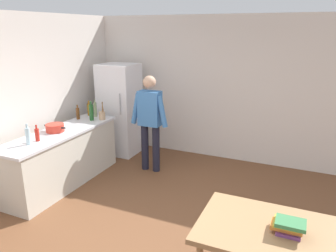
{
  "coord_description": "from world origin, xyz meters",
  "views": [
    {
      "loc": [
        1.5,
        -2.93,
        2.45
      ],
      "look_at": [
        -0.36,
        1.28,
        1.06
      ],
      "focal_mm": 34.46,
      "sensor_mm": 36.0,
      "label": 1
    }
  ],
  "objects_px": {
    "dining_table": "(277,238)",
    "bottle_water_clear": "(28,136)",
    "bottle_beer_brown": "(78,113)",
    "bottle_vinegar_tall": "(95,109)",
    "bottle_sauce_red": "(37,135)",
    "person": "(150,118)",
    "bottle_oil_amber": "(89,109)",
    "utensil_jar": "(102,115)",
    "book_stack": "(288,226)",
    "cooking_pot": "(55,128)",
    "bottle_wine_green": "(91,112)",
    "refrigerator": "(120,109)"
  },
  "relations": [
    {
      "from": "person",
      "to": "dining_table",
      "type": "height_order",
      "value": "person"
    },
    {
      "from": "bottle_sauce_red",
      "to": "bottle_beer_brown",
      "type": "xyz_separation_m",
      "value": [
        -0.23,
        1.18,
        0.01
      ]
    },
    {
      "from": "dining_table",
      "to": "bottle_sauce_red",
      "type": "relative_size",
      "value": 5.83
    },
    {
      "from": "person",
      "to": "cooking_pot",
      "type": "bearing_deg",
      "value": -135.74
    },
    {
      "from": "bottle_beer_brown",
      "to": "book_stack",
      "type": "bearing_deg",
      "value": -26.02
    },
    {
      "from": "dining_table",
      "to": "cooking_pot",
      "type": "height_order",
      "value": "cooking_pot"
    },
    {
      "from": "utensil_jar",
      "to": "bottle_water_clear",
      "type": "height_order",
      "value": "utensil_jar"
    },
    {
      "from": "bottle_wine_green",
      "to": "book_stack",
      "type": "relative_size",
      "value": 1.19
    },
    {
      "from": "bottle_wine_green",
      "to": "bottle_water_clear",
      "type": "height_order",
      "value": "bottle_wine_green"
    },
    {
      "from": "cooking_pot",
      "to": "bottle_vinegar_tall",
      "type": "relative_size",
      "value": 1.25
    },
    {
      "from": "refrigerator",
      "to": "bottle_water_clear",
      "type": "bearing_deg",
      "value": -92.03
    },
    {
      "from": "bottle_vinegar_tall",
      "to": "bottle_beer_brown",
      "type": "xyz_separation_m",
      "value": [
        -0.18,
        -0.26,
        -0.03
      ]
    },
    {
      "from": "person",
      "to": "dining_table",
      "type": "relative_size",
      "value": 1.21
    },
    {
      "from": "person",
      "to": "bottle_beer_brown",
      "type": "height_order",
      "value": "person"
    },
    {
      "from": "cooking_pot",
      "to": "bottle_sauce_red",
      "type": "xyz_separation_m",
      "value": [
        0.09,
        -0.45,
        0.04
      ]
    },
    {
      "from": "utensil_jar",
      "to": "bottle_oil_amber",
      "type": "bearing_deg",
      "value": 159.56
    },
    {
      "from": "utensil_jar",
      "to": "cooking_pot",
      "type": "bearing_deg",
      "value": -107.38
    },
    {
      "from": "bottle_beer_brown",
      "to": "book_stack",
      "type": "height_order",
      "value": "bottle_beer_brown"
    },
    {
      "from": "bottle_beer_brown",
      "to": "bottle_vinegar_tall",
      "type": "bearing_deg",
      "value": 55.24
    },
    {
      "from": "cooking_pot",
      "to": "bottle_oil_amber",
      "type": "bearing_deg",
      "value": 96.5
    },
    {
      "from": "bottle_oil_amber",
      "to": "bottle_beer_brown",
      "type": "bearing_deg",
      "value": -94.81
    },
    {
      "from": "dining_table",
      "to": "bottle_wine_green",
      "type": "bearing_deg",
      "value": 151.3
    },
    {
      "from": "utensil_jar",
      "to": "book_stack",
      "type": "bearing_deg",
      "value": -30.74
    },
    {
      "from": "dining_table",
      "to": "bottle_vinegar_tall",
      "type": "distance_m",
      "value": 4.01
    },
    {
      "from": "bottle_sauce_red",
      "to": "bottle_beer_brown",
      "type": "bearing_deg",
      "value": 100.86
    },
    {
      "from": "bottle_oil_amber",
      "to": "utensil_jar",
      "type": "bearing_deg",
      "value": -20.44
    },
    {
      "from": "bottle_vinegar_tall",
      "to": "utensil_jar",
      "type": "bearing_deg",
      "value": -27.27
    },
    {
      "from": "cooking_pot",
      "to": "person",
      "type": "bearing_deg",
      "value": 44.26
    },
    {
      "from": "bottle_oil_amber",
      "to": "bottle_vinegar_tall",
      "type": "xyz_separation_m",
      "value": [
        0.16,
        -0.03,
        0.02
      ]
    },
    {
      "from": "bottle_oil_amber",
      "to": "bottle_sauce_red",
      "type": "distance_m",
      "value": 1.48
    },
    {
      "from": "utensil_jar",
      "to": "bottle_sauce_red",
      "type": "relative_size",
      "value": 1.33
    },
    {
      "from": "utensil_jar",
      "to": "bottle_beer_brown",
      "type": "distance_m",
      "value": 0.44
    },
    {
      "from": "dining_table",
      "to": "bottle_water_clear",
      "type": "relative_size",
      "value": 4.67
    },
    {
      "from": "bottle_sauce_red",
      "to": "book_stack",
      "type": "distance_m",
      "value": 3.52
    },
    {
      "from": "refrigerator",
      "to": "bottle_beer_brown",
      "type": "xyz_separation_m",
      "value": [
        -0.31,
        -0.91,
        0.11
      ]
    },
    {
      "from": "refrigerator",
      "to": "bottle_water_clear",
      "type": "height_order",
      "value": "refrigerator"
    },
    {
      "from": "person",
      "to": "bottle_beer_brown",
      "type": "bearing_deg",
      "value": -164.24
    },
    {
      "from": "bottle_sauce_red",
      "to": "cooking_pot",
      "type": "bearing_deg",
      "value": 100.78
    },
    {
      "from": "refrigerator",
      "to": "utensil_jar",
      "type": "distance_m",
      "value": 0.77
    },
    {
      "from": "dining_table",
      "to": "bottle_oil_amber",
      "type": "relative_size",
      "value": 5.0
    },
    {
      "from": "book_stack",
      "to": "bottle_oil_amber",
      "type": "bearing_deg",
      "value": 150.28
    },
    {
      "from": "bottle_sauce_red",
      "to": "refrigerator",
      "type": "bearing_deg",
      "value": 87.84
    },
    {
      "from": "person",
      "to": "dining_table",
      "type": "xyz_separation_m",
      "value": [
        2.35,
        -2.15,
        -0.31
      ]
    },
    {
      "from": "bottle_vinegar_tall",
      "to": "bottle_wine_green",
      "type": "relative_size",
      "value": 0.94
    },
    {
      "from": "bottle_sauce_red",
      "to": "book_stack",
      "type": "xyz_separation_m",
      "value": [
        3.46,
        -0.62,
        -0.18
      ]
    },
    {
      "from": "refrigerator",
      "to": "bottle_wine_green",
      "type": "bearing_deg",
      "value": -92.4
    },
    {
      "from": "bottle_water_clear",
      "to": "bottle_beer_brown",
      "type": "bearing_deg",
      "value": 99.56
    },
    {
      "from": "cooking_pot",
      "to": "bottle_sauce_red",
      "type": "relative_size",
      "value": 1.67
    },
    {
      "from": "refrigerator",
      "to": "book_stack",
      "type": "xyz_separation_m",
      "value": [
        3.38,
        -2.71,
        -0.08
      ]
    },
    {
      "from": "dining_table",
      "to": "cooking_pot",
      "type": "bearing_deg",
      "value": 162.97
    }
  ]
}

